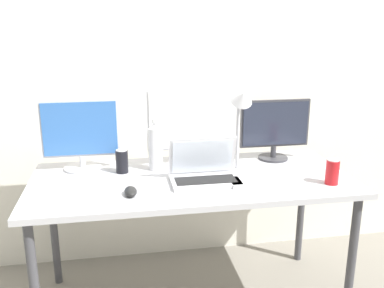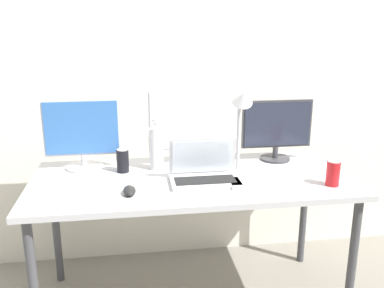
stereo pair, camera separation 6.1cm
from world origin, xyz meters
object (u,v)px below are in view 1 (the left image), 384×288
Objects in this scene: laptop_silver at (204,171)px; water_bottle at (155,147)px; monitor_right at (275,128)px; mouse_by_keyboard at (131,191)px; keyboard_main at (266,181)px; monitor_left at (80,134)px; desk_lamp at (241,114)px; work_desk at (192,189)px; soda_can_near_keyboard at (122,161)px; monitor_center at (192,124)px; soda_can_by_laptop at (332,172)px.

water_bottle reaches higher than laptop_silver.
monitor_right is 0.95m from mouse_by_keyboard.
keyboard_main is at bearing -29.87° from water_bottle.
monitor_left is 0.41m from water_bottle.
desk_lamp is (0.58, 0.20, 0.30)m from mouse_by_keyboard.
work_desk is 13.11× the size of soda_can_near_keyboard.
monitor_center is (0.61, -0.01, 0.03)m from monitor_left.
work_desk is 4.04× the size of monitor_right.
monitor_left is 0.86m from desk_lamp.
laptop_silver is 1.22× the size of water_bottle.
monitor_right is 0.57m from laptop_silver.
laptop_silver is at bearing -26.23° from soda_can_near_keyboard.
water_bottle is (0.39, -0.07, -0.07)m from monitor_left.
monitor_left is at bearing 157.96° from work_desk.
mouse_by_keyboard reaches higher than work_desk.
work_desk is 0.30m from water_bottle.
water_bottle is at bearing 138.15° from work_desk.
work_desk is at bearing -156.93° from monitor_right.
water_bottle is 0.49m from desk_lamp.
desk_lamp reaches higher than monitor_left.
monitor_center is 0.24m from water_bottle.
mouse_by_keyboard is 0.99m from soda_can_by_laptop.
monitor_right is (1.09, -0.01, -0.01)m from monitor_left.
laptop_silver reaches higher than keyboard_main.
mouse_by_keyboard is 0.23× the size of desk_lamp.
monitor_right is at bearing 0.21° from monitor_center.
mouse_by_keyboard is (-0.37, -0.12, -0.03)m from laptop_silver.
work_desk is at bearing 27.04° from mouse_by_keyboard.
keyboard_main is (0.92, -0.37, -0.19)m from monitor_left.
soda_can_by_laptop is at bearing -4.00° from mouse_by_keyboard.
keyboard_main is at bearing 0.73° from mouse_by_keyboard.
work_desk is 0.37m from monitor_center.
laptop_silver is (0.01, -0.28, -0.18)m from monitor_center.
soda_can_near_keyboard reaches higher than mouse_by_keyboard.
desk_lamp is at bearing -142.77° from monitor_right.
work_desk is at bearing -22.04° from monitor_left.
laptop_silver is (-0.47, -0.29, -0.14)m from monitor_right.
work_desk is 4.01× the size of monitor_left.
soda_can_by_laptop is at bearing -19.53° from monitor_left.
work_desk is 5.87× the size of water_bottle.
monitor_right reaches higher than soda_can_by_laptop.
monitor_center is 1.78× the size of water_bottle.
soda_can_by_laptop is (0.99, -0.03, 0.04)m from mouse_by_keyboard.
keyboard_main is at bearing -61.04° from desk_lamp.
keyboard_main is at bearing 168.65° from soda_can_by_laptop.
soda_can_near_keyboard is at bearing -23.35° from monitor_left.
monitor_right reaches higher than soda_can_near_keyboard.
monitor_center is 4.67× the size of mouse_by_keyboard.
soda_can_near_keyboard is (0.21, -0.09, -0.14)m from monitor_left.
laptop_silver is at bearing -25.25° from monitor_left.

